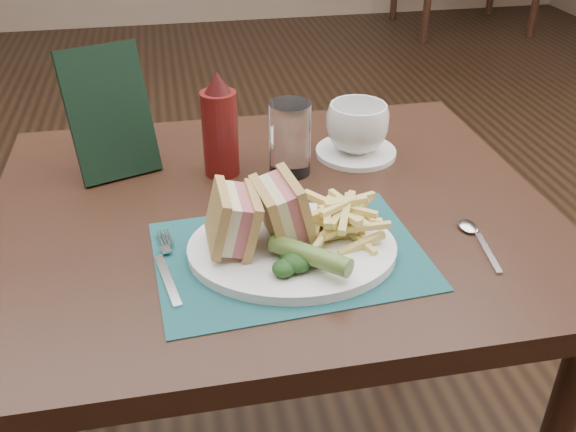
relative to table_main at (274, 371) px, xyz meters
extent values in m
plane|color=black|center=(0.00, 0.50, -0.38)|extent=(7.00, 7.00, 0.00)
plane|color=gray|center=(0.00, 4.00, -0.38)|extent=(6.00, 0.00, 6.00)
cube|color=#18494D|center=(0.00, -0.15, 0.38)|extent=(0.40, 0.30, 0.00)
cylinder|color=#4B6D29|center=(0.02, -0.20, 0.41)|extent=(0.10, 0.10, 0.03)
cylinder|color=white|center=(0.19, 0.15, 0.38)|extent=(0.19, 0.19, 0.01)
imported|color=white|center=(0.19, 0.15, 0.43)|extent=(0.16, 0.16, 0.09)
cylinder|color=white|center=(0.05, 0.11, 0.44)|extent=(0.09, 0.09, 0.13)
cube|color=black|center=(-0.25, 0.17, 0.49)|extent=(0.16, 0.13, 0.22)
camera|label=1|loc=(-0.15, -0.89, 0.91)|focal=40.00mm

